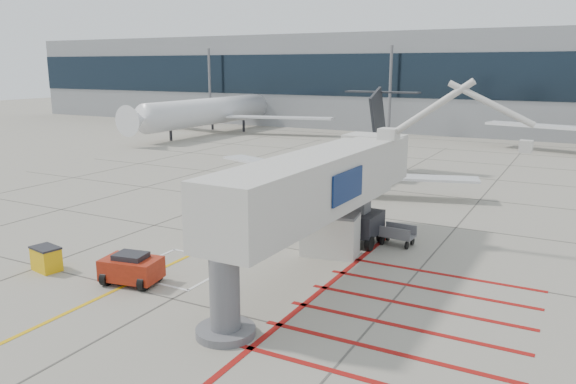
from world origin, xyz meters
The scene contains 12 objects.
ground_plane centered at (0.00, 0.00, 0.00)m, with size 260.00×260.00×0.00m, color gray.
regional_jet centered at (-2.73, 13.88, 3.65)m, with size 22.10×27.87×7.30m, color silver, non-canonical shape.
jet_bridge centered at (3.87, 0.69, 3.67)m, with size 8.70×18.37×7.35m, color silver, non-canonical shape.
pushback_tug centered at (-2.67, -3.48, 0.72)m, with size 2.47×1.54×1.44m, color #A1230F, non-canonical shape.
spill_bin centered at (-7.28, -4.17, 0.58)m, with size 1.33×0.89×1.16m, color #E2AD0C, non-canonical shape.
baggage_cart centered at (5.93, 7.24, 0.55)m, with size 1.74×1.10×1.10m, color #5A595E, non-canonical shape.
ground_power_unit centered at (3.43, 4.06, 1.09)m, with size 2.74×1.60×2.17m, color silver, non-canonical shape.
cone_nose centered at (-2.36, 4.99, 0.28)m, with size 0.40×0.40×0.56m, color #FF650D.
cone_side centered at (-1.26, 7.93, 0.23)m, with size 0.34×0.34×0.47m, color #DA540B.
terminal_building centered at (10.00, 70.00, 7.00)m, with size 180.00×28.00×14.00m, color gray.
terminal_glass_band centered at (10.00, 55.95, 8.00)m, with size 180.00×0.10×6.00m, color black.
bg_aircraft_b centered at (-32.46, 46.00, 5.50)m, with size 33.03×36.70×11.01m, color silver, non-canonical shape.
Camera 1 is at (14.28, -20.62, 9.31)m, focal length 35.00 mm.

